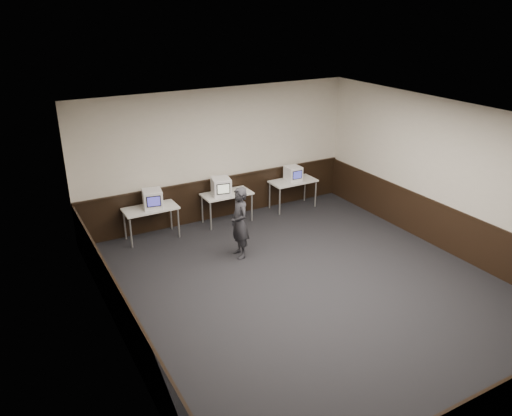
{
  "coord_description": "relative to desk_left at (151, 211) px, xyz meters",
  "views": [
    {
      "loc": [
        -4.82,
        -6.55,
        5.02
      ],
      "look_at": [
        -0.3,
        1.6,
        1.15
      ],
      "focal_mm": 35.0,
      "sensor_mm": 36.0,
      "label": 1
    }
  ],
  "objects": [
    {
      "name": "back_wall",
      "position": [
        1.9,
        0.4,
        0.92
      ],
      "size": [
        7.0,
        0.0,
        7.0
      ],
      "primitive_type": "plane",
      "rotation": [
        1.57,
        0.0,
        0.0
      ],
      "color": "beige",
      "rests_on": "ground"
    },
    {
      "name": "wainscot_rail",
      "position": [
        1.9,
        0.36,
        0.34
      ],
      "size": [
        6.98,
        0.06,
        0.04
      ],
      "primitive_type": "cube",
      "color": "black",
      "rests_on": "wainscot_back"
    },
    {
      "name": "person",
      "position": [
        1.35,
        -1.74,
        0.09
      ],
      "size": [
        0.41,
        0.59,
        1.54
      ],
      "primitive_type": "imported",
      "rotation": [
        0.0,
        0.0,
        -1.65
      ],
      "color": "#242429",
      "rests_on": "ground"
    },
    {
      "name": "desk_right",
      "position": [
        3.8,
        0.0,
        0.0
      ],
      "size": [
        1.2,
        0.6,
        0.75
      ],
      "color": "silver",
      "rests_on": "ground"
    },
    {
      "name": "floor",
      "position": [
        1.9,
        -3.6,
        -0.68
      ],
      "size": [
        8.0,
        8.0,
        0.0
      ],
      "primitive_type": "plane",
      "color": "black",
      "rests_on": "ground"
    },
    {
      "name": "ceiling",
      "position": [
        1.9,
        -3.6,
        2.52
      ],
      "size": [
        8.0,
        8.0,
        0.0
      ],
      "primitive_type": "plane",
      "rotation": [
        3.14,
        0.0,
        0.0
      ],
      "color": "white",
      "rests_on": "back_wall"
    },
    {
      "name": "left_wall",
      "position": [
        -1.6,
        -3.6,
        0.92
      ],
      "size": [
        0.0,
        8.0,
        8.0
      ],
      "primitive_type": "plane",
      "rotation": [
        1.57,
        0.0,
        1.57
      ],
      "color": "beige",
      "rests_on": "ground"
    },
    {
      "name": "desk_center",
      "position": [
        1.9,
        0.0,
        0.0
      ],
      "size": [
        1.2,
        0.6,
        0.75
      ],
      "color": "silver",
      "rests_on": "ground"
    },
    {
      "name": "emac_center",
      "position": [
        1.73,
        -0.05,
        0.28
      ],
      "size": [
        0.51,
        0.52,
        0.43
      ],
      "rotation": [
        0.0,
        0.0,
        -0.2
      ],
      "color": "white",
      "rests_on": "desk_center"
    },
    {
      "name": "wainscot_left",
      "position": [
        -1.58,
        -3.6,
        -0.18
      ],
      "size": [
        0.04,
        7.98,
        1.0
      ],
      "primitive_type": "cube",
      "color": "black",
      "rests_on": "left_wall"
    },
    {
      "name": "emac_right",
      "position": [
        3.8,
        0.01,
        0.26
      ],
      "size": [
        0.37,
        0.4,
        0.37
      ],
      "rotation": [
        0.0,
        0.0,
        -0.0
      ],
      "color": "white",
      "rests_on": "desk_right"
    },
    {
      "name": "right_wall",
      "position": [
        5.4,
        -3.6,
        0.92
      ],
      "size": [
        0.0,
        8.0,
        8.0
      ],
      "primitive_type": "plane",
      "rotation": [
        1.57,
        0.0,
        -1.57
      ],
      "color": "beige",
      "rests_on": "ground"
    },
    {
      "name": "emac_left",
      "position": [
        0.06,
        -0.02,
        0.28
      ],
      "size": [
        0.49,
        0.51,
        0.42
      ],
      "rotation": [
        0.0,
        0.0,
        -0.19
      ],
      "color": "white",
      "rests_on": "desk_left"
    },
    {
      "name": "wainscot_front",
      "position": [
        1.9,
        -7.58,
        -0.18
      ],
      "size": [
        6.98,
        0.04,
        1.0
      ],
      "primitive_type": "cube",
      "color": "black",
      "rests_on": "front_wall"
    },
    {
      "name": "wainscot_back",
      "position": [
        1.9,
        0.38,
        -0.18
      ],
      "size": [
        6.98,
        0.04,
        1.0
      ],
      "primitive_type": "cube",
      "color": "black",
      "rests_on": "back_wall"
    },
    {
      "name": "desk_left",
      "position": [
        0.0,
        0.0,
        0.0
      ],
      "size": [
        1.2,
        0.6,
        0.75
      ],
      "color": "silver",
      "rests_on": "ground"
    },
    {
      "name": "wainscot_right",
      "position": [
        5.38,
        -3.6,
        -0.18
      ],
      "size": [
        0.04,
        7.98,
        1.0
      ],
      "primitive_type": "cube",
      "color": "black",
      "rests_on": "right_wall"
    }
  ]
}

